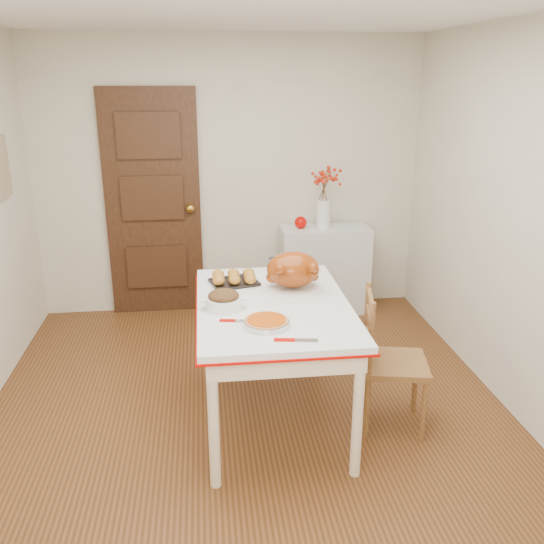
{
  "coord_description": "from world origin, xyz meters",
  "views": [
    {
      "loc": [
        -0.25,
        -3.31,
        2.16
      ],
      "look_at": [
        0.15,
        0.03,
        1.01
      ],
      "focal_mm": 38.37,
      "sensor_mm": 36.0,
      "label": 1
    }
  ],
  "objects": [
    {
      "name": "wall_right",
      "position": [
        1.75,
        0.0,
        1.25
      ],
      "size": [
        0.0,
        4.0,
        2.5
      ],
      "primitive_type": "cube",
      "color": "beige",
      "rests_on": "ground"
    },
    {
      "name": "pumpkin_pie",
      "position": [
        0.08,
        -0.37,
        0.85
      ],
      "size": [
        0.31,
        0.31,
        0.05
      ],
      "primitive_type": "cylinder",
      "rotation": [
        0.0,
        0.0,
        0.22
      ],
      "color": "#B54307",
      "rests_on": "kitchen_table"
    },
    {
      "name": "drinking_glass",
      "position": [
        0.22,
        0.5,
        0.89
      ],
      "size": [
        0.08,
        0.08,
        0.12
      ],
      "primitive_type": "cylinder",
      "rotation": [
        0.0,
        0.0,
        0.23
      ],
      "color": "white",
      "rests_on": "kitchen_table"
    },
    {
      "name": "turkey_platter",
      "position": [
        0.31,
        0.18,
        0.95
      ],
      "size": [
        0.42,
        0.35,
        0.25
      ],
      "primitive_type": null,
      "rotation": [
        0.0,
        0.0,
        0.08
      ],
      "color": "#923503",
      "rests_on": "kitchen_table"
    },
    {
      "name": "wall_front",
      "position": [
        0.0,
        -2.0,
        1.25
      ],
      "size": [
        3.5,
        0.0,
        2.5
      ],
      "primitive_type": "cube",
      "color": "beige",
      "rests_on": "ground"
    },
    {
      "name": "apple",
      "position": [
        0.63,
        1.78,
        0.87
      ],
      "size": [
        0.11,
        0.11,
        0.11
      ],
      "primitive_type": "sphere",
      "color": "#C20500",
      "rests_on": "sideboard"
    },
    {
      "name": "chair_oak",
      "position": [
        0.91,
        -0.16,
        0.45
      ],
      "size": [
        0.47,
        0.47,
        0.91
      ],
      "primitive_type": null,
      "rotation": [
        0.0,
        0.0,
        1.37
      ],
      "color": "brown",
      "rests_on": "floor"
    },
    {
      "name": "pie_server",
      "position": [
        0.21,
        -0.58,
        0.83
      ],
      "size": [
        0.24,
        0.1,
        0.01
      ],
      "primitive_type": null,
      "rotation": [
        0.0,
        0.0,
        -0.15
      ],
      "color": "silver",
      "rests_on": "kitchen_table"
    },
    {
      "name": "kitchen_table",
      "position": [
        0.15,
        -0.02,
        0.41
      ],
      "size": [
        0.95,
        1.38,
        0.83
      ],
      "primitive_type": null,
      "color": "white",
      "rests_on": "floor"
    },
    {
      "name": "wall_back",
      "position": [
        0.0,
        2.0,
        1.25
      ],
      "size": [
        3.5,
        0.0,
        2.5
      ],
      "primitive_type": "cube",
      "color": "beige",
      "rests_on": "ground"
    },
    {
      "name": "rolls_tray",
      "position": [
        -0.06,
        0.34,
        0.87
      ],
      "size": [
        0.35,
        0.3,
        0.08
      ],
      "primitive_type": null,
      "rotation": [
        0.0,
        0.0,
        0.27
      ],
      "color": "#C4862C",
      "rests_on": "kitchen_table"
    },
    {
      "name": "stuffing_dish",
      "position": [
        -0.15,
        -0.08,
        0.88
      ],
      "size": [
        0.29,
        0.23,
        0.11
      ],
      "primitive_type": null,
      "rotation": [
        0.0,
        0.0,
        -0.04
      ],
      "color": "brown",
      "rests_on": "kitchen_table"
    },
    {
      "name": "ceiling",
      "position": [
        0.0,
        0.0,
        2.5
      ],
      "size": [
        3.5,
        4.0,
        0.0
      ],
      "primitive_type": "cube",
      "color": "white",
      "rests_on": "ground"
    },
    {
      "name": "shaker_pair",
      "position": [
        0.47,
        0.52,
        0.88
      ],
      "size": [
        0.1,
        0.07,
        0.1
      ],
      "primitive_type": null,
      "rotation": [
        0.0,
        0.0,
        0.35
      ],
      "color": "white",
      "rests_on": "kitchen_table"
    },
    {
      "name": "floor",
      "position": [
        0.0,
        0.0,
        0.0
      ],
      "size": [
        3.5,
        4.0,
        0.0
      ],
      "primitive_type": "cube",
      "color": "#45260F",
      "rests_on": "ground"
    },
    {
      "name": "berry_vase",
      "position": [
        0.84,
        1.78,
        1.08
      ],
      "size": [
        0.28,
        0.28,
        0.54
      ],
      "primitive_type": null,
      "color": "white",
      "rests_on": "sideboard"
    },
    {
      "name": "door_back",
      "position": [
        -0.7,
        1.97,
        1.03
      ],
      "size": [
        0.85,
        0.06,
        2.06
      ],
      "primitive_type": "cube",
      "color": "black",
      "rests_on": "ground"
    },
    {
      "name": "photo_board",
      "position": [
        -1.73,
        1.2,
        1.5
      ],
      "size": [
        0.03,
        0.35,
        0.45
      ],
      "primitive_type": "cube",
      "color": "#C5B785",
      "rests_on": "ground"
    },
    {
      "name": "carving_knife",
      "position": [
        -0.06,
        -0.29,
        0.83
      ],
      "size": [
        0.26,
        0.1,
        0.01
      ],
      "primitive_type": null,
      "rotation": [
        0.0,
        0.0,
        -0.16
      ],
      "color": "silver",
      "rests_on": "kitchen_table"
    },
    {
      "name": "sideboard",
      "position": [
        0.86,
        1.78,
        0.41
      ],
      "size": [
        0.81,
        0.36,
        0.81
      ],
      "primitive_type": "cube",
      "color": "silver",
      "rests_on": "floor"
    }
  ]
}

